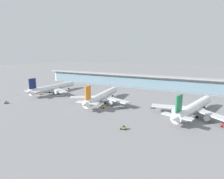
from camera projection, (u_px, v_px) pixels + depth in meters
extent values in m
plane|color=slate|center=(104.00, 102.00, 144.01)|extent=(1200.00, 1200.00, 0.00)
cylinder|color=white|center=(54.00, 87.00, 177.24)|extent=(7.13, 54.43, 5.73)
cone|color=white|center=(73.00, 83.00, 202.93)|extent=(5.74, 5.30, 5.61)
cone|color=white|center=(28.00, 92.00, 151.69)|extent=(5.31, 6.43, 5.15)
cube|color=black|center=(71.00, 83.00, 199.88)|extent=(4.35, 2.48, 0.69)
cube|color=#B7BABF|center=(41.00, 88.00, 178.63)|extent=(24.81, 17.00, 0.69)
cube|color=#B7BABF|center=(60.00, 90.00, 167.54)|extent=(25.08, 15.99, 0.69)
cylinder|color=silver|center=(43.00, 91.00, 177.17)|extent=(3.27, 4.23, 3.16)
cylinder|color=silver|center=(57.00, 92.00, 168.74)|extent=(3.27, 4.23, 3.16)
cube|color=#141E51|center=(32.00, 84.00, 154.73)|extent=(0.87, 6.93, 8.89)
cube|color=#B7BABF|center=(32.00, 91.00, 155.11)|extent=(15.90, 4.75, 0.49)
cylinder|color=black|center=(49.00, 92.00, 176.98)|extent=(1.22, 1.41, 1.38)
cylinder|color=black|center=(54.00, 93.00, 174.14)|extent=(1.22, 1.41, 1.38)
cylinder|color=black|center=(69.00, 88.00, 197.10)|extent=(1.22, 1.41, 1.38)
cylinder|color=white|center=(103.00, 96.00, 141.51)|extent=(13.32, 54.56, 5.73)
cone|color=white|center=(115.00, 89.00, 168.55)|extent=(6.28, 5.89, 5.61)
cone|color=white|center=(85.00, 105.00, 114.62)|extent=(5.99, 6.96, 5.15)
cube|color=black|center=(114.00, 89.00, 165.35)|extent=(4.59, 2.95, 0.69)
cube|color=#B7BABF|center=(86.00, 97.00, 141.39)|extent=(23.98, 19.07, 0.69)
cube|color=#B7BABF|center=(115.00, 100.00, 132.86)|extent=(25.43, 13.60, 0.69)
cylinder|color=silver|center=(89.00, 100.00, 140.21)|extent=(3.71, 4.55, 3.16)
cylinder|color=silver|center=(111.00, 102.00, 133.73)|extent=(3.71, 4.55, 3.16)
cube|color=orange|center=(88.00, 93.00, 117.89)|extent=(1.66, 6.94, 8.89)
cube|color=#B7BABF|center=(88.00, 103.00, 118.22)|extent=(16.25, 6.53, 0.49)
cylinder|color=black|center=(98.00, 102.00, 140.79)|extent=(1.37, 1.54, 1.38)
cylinder|color=black|center=(105.00, 103.00, 138.61)|extent=(1.37, 1.54, 1.38)
cylinder|color=black|center=(112.00, 96.00, 162.37)|extent=(1.37, 1.54, 1.38)
cylinder|color=white|center=(194.00, 107.00, 110.56)|extent=(18.57, 54.09, 5.73)
cone|color=white|center=(208.00, 99.00, 131.83)|extent=(6.68, 6.35, 5.61)
cone|color=white|center=(174.00, 119.00, 89.38)|extent=(6.51, 7.35, 5.15)
cube|color=black|center=(207.00, 98.00, 129.27)|extent=(4.74, 3.33, 0.69)
cube|color=#B7BABF|center=(171.00, 107.00, 115.35)|extent=(25.46, 11.36, 0.69)
cube|color=#B7BABF|center=(214.00, 115.00, 98.95)|extent=(22.99, 20.67, 0.69)
cylinder|color=silver|center=(175.00, 111.00, 113.34)|extent=(4.06, 4.78, 3.16)
cylinder|color=silver|center=(208.00, 118.00, 100.88)|extent=(4.06, 4.78, 3.16)
cube|color=#14703D|center=(179.00, 104.00, 91.68)|extent=(2.33, 6.88, 8.89)
cube|color=#B7BABF|center=(177.00, 116.00, 92.20)|extent=(16.38, 8.00, 0.49)
cylinder|color=black|center=(186.00, 115.00, 111.42)|extent=(1.48, 1.63, 1.38)
cylinder|color=black|center=(197.00, 117.00, 107.23)|extent=(1.48, 1.63, 1.38)
cylinder|color=black|center=(204.00, 107.00, 127.16)|extent=(1.48, 1.63, 1.38)
cube|color=yellow|center=(103.00, 107.00, 127.52)|extent=(3.00, 1.92, 0.90)
cube|color=black|center=(102.00, 106.00, 127.47)|extent=(0.80, 0.80, 0.70)
cylinder|color=black|center=(105.00, 107.00, 127.94)|extent=(0.93, 0.42, 0.90)
cylinder|color=black|center=(104.00, 108.00, 126.63)|extent=(0.93, 0.42, 0.90)
cylinder|color=black|center=(102.00, 107.00, 128.59)|extent=(0.93, 0.42, 0.90)
cylinder|color=black|center=(101.00, 108.00, 127.28)|extent=(0.93, 0.42, 0.90)
cube|color=yellow|center=(40.00, 94.00, 170.77)|extent=(2.68, 3.18, 0.90)
cube|color=black|center=(40.00, 93.00, 170.91)|extent=(0.95, 0.95, 0.70)
cylinder|color=black|center=(41.00, 94.00, 169.90)|extent=(0.69, 0.92, 0.90)
cylinder|color=black|center=(39.00, 94.00, 169.89)|extent=(0.69, 0.92, 0.90)
cylinder|color=black|center=(42.00, 94.00, 171.82)|extent=(0.69, 0.92, 0.90)
cylinder|color=black|center=(40.00, 94.00, 171.81)|extent=(0.69, 0.92, 0.90)
cube|color=#B21E1E|center=(224.00, 126.00, 93.77)|extent=(2.80, 1.51, 0.90)
cylinder|color=black|center=(222.00, 126.00, 93.70)|extent=(0.90, 0.28, 0.90)
cylinder|color=black|center=(222.00, 126.00, 94.93)|extent=(0.90, 0.28, 0.90)
cube|color=olive|center=(152.00, 107.00, 127.30)|extent=(2.40, 3.15, 0.90)
cube|color=black|center=(152.00, 106.00, 126.85)|extent=(0.90, 0.90, 0.70)
cylinder|color=black|center=(151.00, 107.00, 128.43)|extent=(0.58, 0.94, 0.90)
cylinder|color=black|center=(153.00, 107.00, 128.24)|extent=(0.58, 0.94, 0.90)
cylinder|color=black|center=(151.00, 108.00, 126.53)|extent=(0.58, 0.94, 0.90)
cylinder|color=black|center=(153.00, 108.00, 126.33)|extent=(0.58, 0.94, 0.90)
cube|color=gray|center=(7.00, 102.00, 138.98)|extent=(2.99, 3.08, 0.90)
cube|color=black|center=(6.00, 101.00, 138.73)|extent=(0.99, 0.99, 0.70)
cylinder|color=black|center=(8.00, 103.00, 140.04)|extent=(0.81, 0.85, 0.90)
cylinder|color=black|center=(8.00, 103.00, 138.72)|extent=(0.81, 0.85, 0.90)
cylinder|color=black|center=(5.00, 103.00, 139.41)|extent=(0.81, 0.85, 0.90)
cylinder|color=black|center=(5.00, 103.00, 138.09)|extent=(0.81, 0.85, 0.90)
cube|color=olive|center=(123.00, 128.00, 90.98)|extent=(3.03, 1.99, 0.90)
cube|color=black|center=(124.00, 126.00, 90.74)|extent=(0.82, 0.82, 0.70)
cylinder|color=black|center=(121.00, 129.00, 90.70)|extent=(0.94, 0.44, 0.90)
cylinder|color=black|center=(122.00, 128.00, 92.03)|extent=(0.94, 0.44, 0.90)
cylinder|color=black|center=(125.00, 129.00, 90.11)|extent=(0.94, 0.44, 0.90)
cylinder|color=black|center=(125.00, 128.00, 91.44)|extent=(0.94, 0.44, 0.90)
cube|color=beige|center=(137.00, 82.00, 204.83)|extent=(248.25, 8.00, 14.00)
cube|color=slate|center=(135.00, 83.00, 201.26)|extent=(243.28, 0.50, 11.20)
cube|color=gray|center=(136.00, 75.00, 201.65)|extent=(253.21, 12.80, 1.20)
cone|color=orange|center=(49.00, 99.00, 151.51)|extent=(0.44, 0.44, 0.70)
cube|color=black|center=(49.00, 100.00, 151.57)|extent=(0.62, 0.62, 0.04)
cone|color=orange|center=(17.00, 95.00, 166.65)|extent=(0.44, 0.44, 0.70)
cube|color=black|center=(17.00, 95.00, 166.71)|extent=(0.62, 0.62, 0.04)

